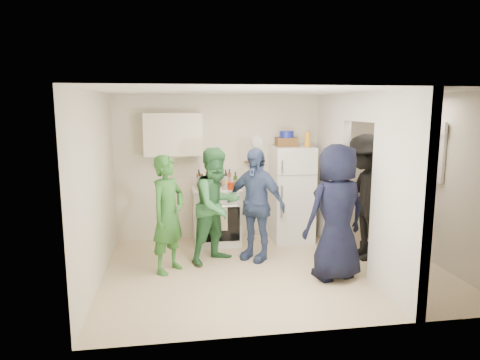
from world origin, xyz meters
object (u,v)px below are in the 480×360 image
(stove, at_px, (217,216))
(person_nook, at_px, (365,197))
(wicker_basket, at_px, (286,142))
(person_green_left, at_px, (168,214))
(yellow_cup_stack_top, at_px, (307,139))
(blue_bowl, at_px, (286,134))
(person_denim, at_px, (255,204))
(person_navy, at_px, (337,212))
(fridge, at_px, (292,194))
(person_green_center, at_px, (217,205))

(stove, relative_size, person_nook, 0.50)
(wicker_basket, bearing_deg, person_green_left, -149.16)
(yellow_cup_stack_top, xyz_separation_m, person_nook, (0.64, -0.93, -0.81))
(blue_bowl, distance_m, person_nook, 1.69)
(yellow_cup_stack_top, bearing_deg, stove, 175.11)
(stove, height_order, person_green_left, person_green_left)
(blue_bowl, distance_m, person_green_left, 2.53)
(person_denim, height_order, person_navy, person_navy)
(blue_bowl, height_order, person_navy, blue_bowl)
(wicker_basket, distance_m, blue_bowl, 0.13)
(stove, bearing_deg, fridge, -1.32)
(fridge, bearing_deg, person_green_left, -151.43)
(wicker_basket, xyz_separation_m, person_denim, (-0.70, -0.87, -0.86))
(wicker_basket, xyz_separation_m, person_nook, (0.96, -1.08, -0.76))
(fridge, distance_m, person_denim, 1.15)
(stove, distance_m, blue_bowl, 1.82)
(wicker_basket, distance_m, person_nook, 1.63)
(person_nook, bearing_deg, person_green_left, -95.19)
(blue_bowl, height_order, person_denim, blue_bowl)
(yellow_cup_stack_top, xyz_separation_m, person_green_center, (-1.59, -0.74, -0.90))
(blue_bowl, relative_size, person_navy, 0.13)
(stove, bearing_deg, person_denim, -59.61)
(fridge, height_order, person_navy, person_navy)
(fridge, xyz_separation_m, yellow_cup_stack_top, (0.22, -0.10, 0.94))
(blue_bowl, xyz_separation_m, person_nook, (0.96, -1.08, -0.89))
(wicker_basket, distance_m, yellow_cup_stack_top, 0.36)
(yellow_cup_stack_top, height_order, person_nook, person_nook)
(person_navy, bearing_deg, person_nook, -150.81)
(wicker_basket, relative_size, person_navy, 0.19)
(fridge, distance_m, blue_bowl, 1.03)
(fridge, bearing_deg, person_denim, -134.21)
(yellow_cup_stack_top, bearing_deg, person_denim, -144.68)
(blue_bowl, height_order, person_nook, person_nook)
(fridge, relative_size, person_navy, 0.89)
(blue_bowl, bearing_deg, person_green_left, -149.16)
(blue_bowl, bearing_deg, person_nook, -48.37)
(fridge, bearing_deg, person_navy, -85.61)
(stove, height_order, blue_bowl, blue_bowl)
(wicker_basket, bearing_deg, yellow_cup_stack_top, -25.11)
(yellow_cup_stack_top, height_order, person_navy, yellow_cup_stack_top)
(blue_bowl, bearing_deg, person_denim, -128.75)
(yellow_cup_stack_top, distance_m, person_denim, 1.55)
(person_nook, bearing_deg, person_navy, -53.52)
(stove, relative_size, person_denim, 0.56)
(wicker_basket, bearing_deg, blue_bowl, 0.00)
(person_green_left, xyz_separation_m, person_green_center, (0.71, 0.30, 0.03))
(blue_bowl, relative_size, yellow_cup_stack_top, 0.96)
(fridge, relative_size, yellow_cup_stack_top, 6.55)
(stove, distance_m, person_green_left, 1.45)
(fridge, distance_m, person_nook, 1.34)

